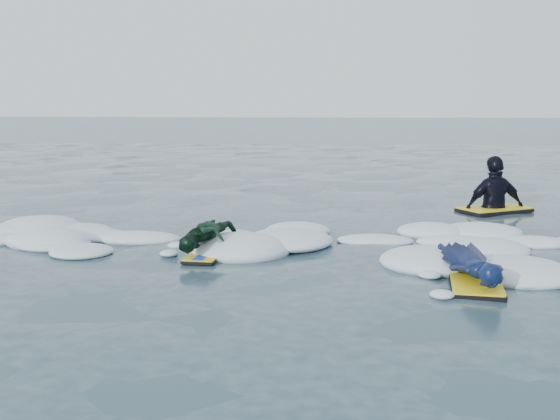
% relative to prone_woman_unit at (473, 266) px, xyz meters
% --- Properties ---
extents(ground, '(120.00, 120.00, 0.00)m').
position_rel_prone_woman_unit_xyz_m(ground, '(-3.00, 0.53, -0.18)').
color(ground, '#162B36').
rests_on(ground, ground).
extents(foam_band, '(12.00, 3.10, 0.30)m').
position_rel_prone_woman_unit_xyz_m(foam_band, '(-3.00, 1.56, -0.18)').
color(foam_band, white).
rests_on(foam_band, ground).
extents(prone_woman_unit, '(0.68, 1.48, 0.36)m').
position_rel_prone_woman_unit_xyz_m(prone_woman_unit, '(0.00, 0.00, 0.00)').
color(prone_woman_unit, black).
rests_on(prone_woman_unit, ground).
extents(prone_child_unit, '(0.81, 1.17, 0.41)m').
position_rel_prone_woman_unit_xyz_m(prone_child_unit, '(-3.00, 1.08, 0.03)').
color(prone_child_unit, black).
rests_on(prone_child_unit, ground).
extents(waiting_rider_unit, '(1.38, 1.18, 1.81)m').
position_rel_prone_woman_unit_xyz_m(waiting_rider_unit, '(1.25, 4.68, -0.13)').
color(waiting_rider_unit, black).
rests_on(waiting_rider_unit, ground).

